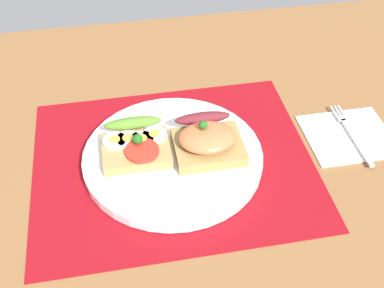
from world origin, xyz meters
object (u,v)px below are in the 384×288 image
fork (351,132)px  sandwich_salmon (207,140)px  plate (173,157)px  sandwich_egg_tomato (136,144)px  napkin (348,135)px

fork → sandwich_salmon: bearing=-178.0°
plate → sandwich_egg_tomato: (-5.40, 1.61, 2.19)cm
sandwich_salmon → plate: bearing=178.9°
sandwich_salmon → napkin: size_ratio=0.74×
sandwich_egg_tomato → sandwich_salmon: (10.74, -1.71, 0.65)cm
sandwich_salmon → fork: sandwich_salmon is taller
sandwich_egg_tomato → sandwich_salmon: 10.89cm
plate → sandwich_salmon: size_ratio=2.65×
plate → sandwich_egg_tomato: size_ratio=2.71×
sandwich_salmon → fork: size_ratio=0.70×
sandwich_salmon → fork: (24.32, 0.87, -3.17)cm
sandwich_egg_tomato → fork: 35.16cm
plate → sandwich_salmon: 6.05cm
sandwich_salmon → napkin: bearing=1.9°
plate → sandwich_salmon: sandwich_salmon is taller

